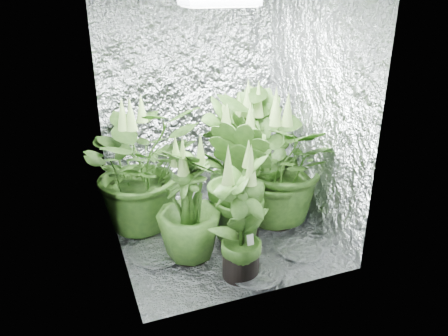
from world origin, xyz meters
TOP-DOWN VIEW (x-y plane):
  - ground at (0.00, 0.00)m, footprint 1.60×1.60m
  - walls at (0.00, 0.00)m, footprint 1.62×1.62m
  - grow_lamp at (0.00, 0.00)m, footprint 0.50×0.30m
  - plant_a at (-0.56, 0.35)m, footprint 1.14×1.14m
  - plant_b at (0.23, 0.47)m, footprint 0.71×0.71m
  - plant_c at (0.42, 0.28)m, footprint 0.74×0.74m
  - plant_d at (-0.32, -0.21)m, footprint 0.69×0.69m
  - plant_e at (0.53, 0.01)m, footprint 1.15×1.15m
  - plant_f at (-0.05, -0.57)m, footprint 0.67×0.67m
  - plant_g at (0.10, -0.17)m, footprint 0.70×0.70m
  - circulation_fan at (0.61, 0.46)m, footprint 0.16×0.29m
  - plant_label at (0.00, -0.60)m, footprint 0.05×0.03m

SIDE VIEW (x-z plane):
  - ground at x=0.00m, z-range 0.00..0.00m
  - circulation_fan at x=0.61m, z-range -0.03..0.31m
  - plant_label at x=0.00m, z-range 0.26..0.34m
  - plant_d at x=-0.32m, z-range -0.05..0.92m
  - plant_f at x=-0.05m, z-range -0.04..0.96m
  - plant_b at x=0.23m, z-range -0.04..1.04m
  - plant_g at x=0.10m, z-range -0.05..1.09m
  - plant_c at x=0.42m, z-range -0.05..1.13m
  - plant_a at x=-0.56m, z-range -0.03..1.13m
  - plant_e at x=0.53m, z-range -0.03..1.16m
  - walls at x=0.00m, z-range 0.00..2.00m
  - grow_lamp at x=0.00m, z-range 1.72..1.94m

